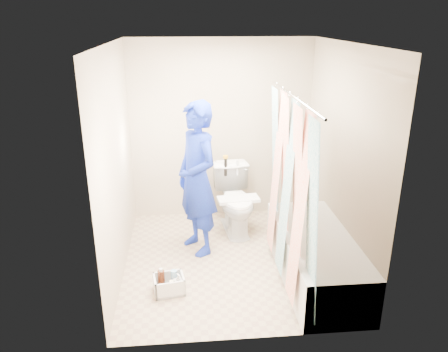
{
  "coord_description": "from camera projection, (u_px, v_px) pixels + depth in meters",
  "views": [
    {
      "loc": [
        -0.49,
        -4.35,
        2.65
      ],
      "look_at": [
        -0.06,
        0.29,
        0.93
      ],
      "focal_mm": 35.0,
      "sensor_mm": 36.0,
      "label": 1
    }
  ],
  "objects": [
    {
      "name": "tank_lid",
      "position": [
        238.0,
        199.0,
        5.45
      ],
      "size": [
        0.54,
        0.28,
        0.04
      ],
      "primitive_type": "cube",
      "rotation": [
        0.0,
        0.0,
        0.1
      ],
      "color": "white",
      "rests_on": "toilet"
    },
    {
      "name": "wall_back",
      "position": [
        221.0,
        131.0,
        5.82
      ],
      "size": [
        2.4,
        0.02,
        2.4
      ],
      "primitive_type": "cube",
      "color": "tan",
      "rests_on": "ground"
    },
    {
      "name": "wall_left",
      "position": [
        116.0,
        165.0,
        4.5
      ],
      "size": [
        0.02,
        2.6,
        2.4
      ],
      "primitive_type": "cube",
      "color": "tan",
      "rests_on": "ground"
    },
    {
      "name": "shower_curtain",
      "position": [
        288.0,
        191.0,
        4.32
      ],
      "size": [
        0.06,
        1.75,
        1.8
      ],
      "primitive_type": "cube",
      "color": "white",
      "rests_on": "curtain_rod"
    },
    {
      "name": "wall_right",
      "position": [
        342.0,
        158.0,
        4.71
      ],
      "size": [
        0.02,
        2.6,
        2.4
      ],
      "primitive_type": "cube",
      "color": "tan",
      "rests_on": "ground"
    },
    {
      "name": "floor",
      "position": [
        231.0,
        260.0,
        5.02
      ],
      "size": [
        2.6,
        2.6,
        0.0
      ],
      "primitive_type": "plane",
      "color": "tan",
      "rests_on": "ground"
    },
    {
      "name": "wall_front",
      "position": [
        250.0,
        214.0,
        3.39
      ],
      "size": [
        2.4,
        0.02,
        2.4
      ],
      "primitive_type": "cube",
      "color": "tan",
      "rests_on": "ground"
    },
    {
      "name": "curtain_rod",
      "position": [
        294.0,
        97.0,
        3.99
      ],
      "size": [
        0.02,
        1.9,
        0.02
      ],
      "primitive_type": "cylinder",
      "rotation": [
        1.57,
        0.0,
        0.0
      ],
      "color": "silver",
      "rests_on": "wall_back"
    },
    {
      "name": "tank_internals",
      "position": [
        229.0,
        165.0,
        5.65
      ],
      "size": [
        0.21,
        0.07,
        0.27
      ],
      "color": "black",
      "rests_on": "toilet"
    },
    {
      "name": "ceiling",
      "position": [
        232.0,
        43.0,
        4.19
      ],
      "size": [
        2.4,
        2.6,
        0.02
      ],
      "primitive_type": "cube",
      "color": "white",
      "rests_on": "wall_back"
    },
    {
      "name": "bathtub",
      "position": [
        315.0,
        255.0,
        4.61
      ],
      "size": [
        0.7,
        1.75,
        0.5
      ],
      "color": "silver",
      "rests_on": "ground"
    },
    {
      "name": "toilet",
      "position": [
        236.0,
        200.0,
        5.59
      ],
      "size": [
        0.55,
        0.87,
        0.84
      ],
      "primitive_type": "imported",
      "rotation": [
        0.0,
        0.0,
        0.1
      ],
      "color": "white",
      "rests_on": "ground"
    },
    {
      "name": "cleaning_caddy",
      "position": [
        170.0,
        285.0,
        4.42
      ],
      "size": [
        0.34,
        0.29,
        0.23
      ],
      "rotation": [
        0.0,
        0.0,
        0.16
      ],
      "color": "silver",
      "rests_on": "ground"
    },
    {
      "name": "plumber",
      "position": [
        197.0,
        179.0,
        4.96
      ],
      "size": [
        0.68,
        0.78,
        1.79
      ],
      "primitive_type": "imported",
      "rotation": [
        0.0,
        0.0,
        -1.09
      ],
      "color": "#0F2E9A",
      "rests_on": "ground"
    }
  ]
}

